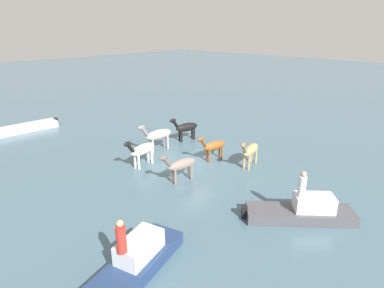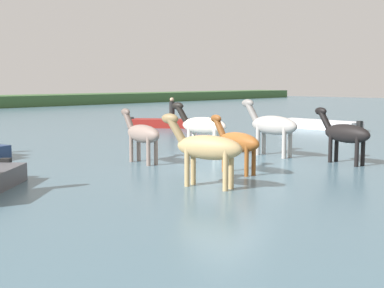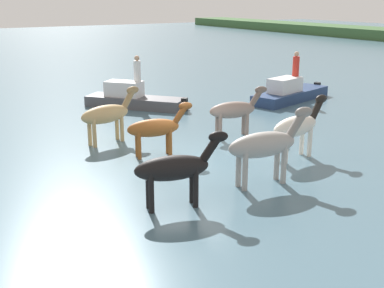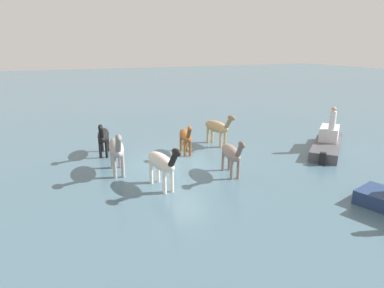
{
  "view_description": "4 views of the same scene",
  "coord_description": "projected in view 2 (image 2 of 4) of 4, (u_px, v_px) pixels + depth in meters",
  "views": [
    {
      "loc": [
        -12.74,
        13.52,
        8.01
      ],
      "look_at": [
        0.16,
        -0.22,
        1.05
      ],
      "focal_mm": 29.96,
      "sensor_mm": 36.0,
      "label": 1
    },
    {
      "loc": [
        -13.22,
        -10.83,
        2.72
      ],
      "look_at": [
        -0.69,
        0.9,
        0.7
      ],
      "focal_mm": 49.8,
      "sensor_mm": 36.0,
      "label": 2
    },
    {
      "loc": [
        12.83,
        -8.09,
        4.96
      ],
      "look_at": [
        0.67,
        -0.69,
        0.73
      ],
      "focal_mm": 46.65,
      "sensor_mm": 36.0,
      "label": 3
    },
    {
      "loc": [
        5.44,
        14.03,
        5.31
      ],
      "look_at": [
        -0.92,
        -0.4,
        0.7
      ],
      "focal_mm": 31.24,
      "sensor_mm": 36.0,
      "label": 4
    }
  ],
  "objects": [
    {
      "name": "boat_launch_far",
      "position": [
        320.0,
        126.0,
        30.67
      ],
      "size": [
        1.67,
        5.11,
        0.75
      ],
      "rotation": [
        0.0,
        0.0,
        1.5
      ],
      "color": "silver",
      "rests_on": "ground_plane"
    },
    {
      "name": "boat_motor_center",
      "position": [
        171.0,
        125.0,
        31.56
      ],
      "size": [
        3.78,
        4.71,
        0.74
      ],
      "rotation": [
        0.0,
        0.0,
        5.31
      ],
      "color": "maroon",
      "rests_on": "ground_plane"
    },
    {
      "name": "horse_chestnut_trailing",
      "position": [
        345.0,
        134.0,
        17.56
      ],
      "size": [
        0.96,
        2.37,
        1.83
      ],
      "rotation": [
        0.0,
        0.0,
        1.33
      ],
      "color": "black",
      "rests_on": "ground_plane"
    },
    {
      "name": "horse_dun_straggler",
      "position": [
        272.0,
        125.0,
        19.4
      ],
      "size": [
        0.81,
        2.65,
        2.05
      ],
      "rotation": [
        0.0,
        0.0,
        1.47
      ],
      "color": "#9E9993",
      "rests_on": "ground_plane"
    },
    {
      "name": "person_helmsman_aft",
      "position": [
        172.0,
        108.0,
        31.36
      ],
      "size": [
        0.32,
        0.32,
        1.19
      ],
      "color": "black",
      "rests_on": "boat_motor_center"
    },
    {
      "name": "horse_dark_mare",
      "position": [
        237.0,
        142.0,
        15.76
      ],
      "size": [
        0.82,
        2.2,
        1.7
      ],
      "rotation": [
        0.0,
        0.0,
        1.38
      ],
      "color": "brown",
      "rests_on": "ground_plane"
    },
    {
      "name": "horse_pinto_flank",
      "position": [
        206.0,
        148.0,
        13.65
      ],
      "size": [
        0.92,
        2.43,
        1.88
      ],
      "rotation": [
        0.0,
        0.0,
        1.77
      ],
      "color": "tan",
      "rests_on": "ground_plane"
    },
    {
      "name": "horse_mid_herd",
      "position": [
        142.0,
        134.0,
        17.71
      ],
      "size": [
        0.83,
        2.32,
        1.79
      ],
      "rotation": [
        0.0,
        0.0,
        1.4
      ],
      "color": "gray",
      "rests_on": "ground_plane"
    },
    {
      "name": "ground_plane",
      "position": [
        227.0,
        166.0,
        17.25
      ],
      "size": [
        145.43,
        145.43,
        0.0
      ],
      "primitive_type": "plane",
      "color": "#476675"
    },
    {
      "name": "horse_rear_stallion",
      "position": [
        202.0,
        126.0,
        20.07
      ],
      "size": [
        0.84,
        2.48,
        1.92
      ],
      "rotation": [
        0.0,
        0.0,
        1.71
      ],
      "color": "silver",
      "rests_on": "ground_plane"
    }
  ]
}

